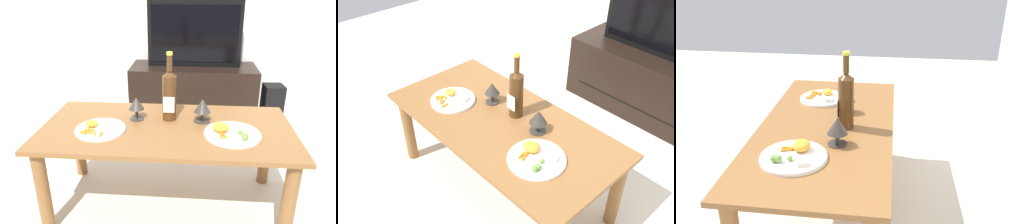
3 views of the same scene
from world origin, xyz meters
The scene contains 7 objects.
ground_plane centered at (0.00, 0.00, 0.00)m, with size 6.40×6.40×0.00m, color beige.
dining_table centered at (0.00, 0.00, 0.42)m, with size 1.36×0.67×0.51m.
wine_bottle centered at (0.01, 0.10, 0.66)m, with size 0.08×0.08×0.39m.
goblet_left centered at (-0.18, 0.08, 0.60)m, with size 0.09×0.09×0.13m.
goblet_right centered at (0.19, 0.08, 0.60)m, with size 0.09×0.09×0.13m.
dinner_plate_left centered at (-0.35, -0.08, 0.52)m, with size 0.27×0.27×0.05m.
dinner_plate_right centered at (0.34, -0.08, 0.52)m, with size 0.29×0.29×0.06m.
Camera 3 is at (1.70, 0.31, 1.34)m, focal length 40.45 mm.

